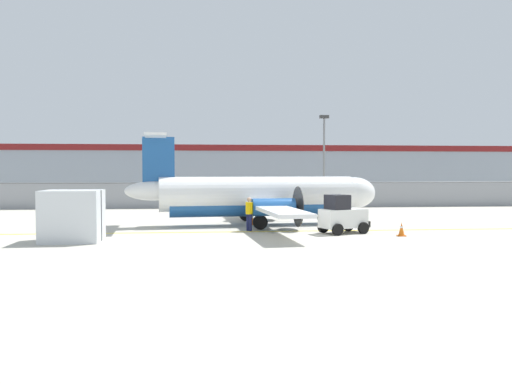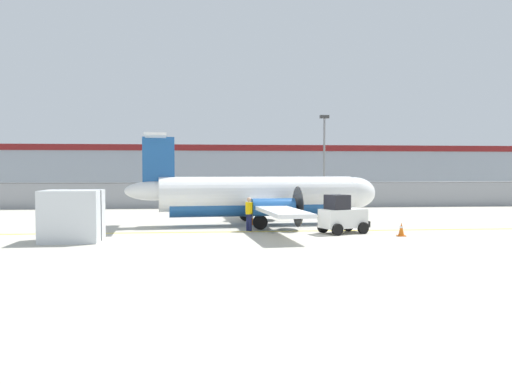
% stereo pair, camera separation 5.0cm
% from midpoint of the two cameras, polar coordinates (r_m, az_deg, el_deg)
% --- Properties ---
extents(ground_plane, '(140.00, 140.00, 0.01)m').
position_cam_midpoint_polar(ground_plane, '(25.10, 3.84, -4.49)').
color(ground_plane, '#B7B2A3').
extents(perimeter_fence, '(98.00, 0.10, 2.10)m').
position_cam_midpoint_polar(perimeter_fence, '(40.84, 0.31, -0.24)').
color(perimeter_fence, gray).
rests_on(perimeter_fence, ground).
extents(parking_lot_strip, '(98.00, 17.00, 0.12)m').
position_cam_midpoint_polar(parking_lot_strip, '(52.34, -0.90, -0.81)').
color(parking_lot_strip, '#38383A').
rests_on(parking_lot_strip, ground).
extents(background_building, '(91.00, 8.10, 6.50)m').
position_cam_midpoint_polar(background_building, '(70.70, -2.03, 2.63)').
color(background_building, '#A8B2BC').
rests_on(background_building, ground).
extents(commuter_airplane, '(14.27, 16.08, 4.92)m').
position_cam_midpoint_polar(commuter_airplane, '(27.92, 0.64, -0.49)').
color(commuter_airplane, white).
rests_on(commuter_airplane, ground).
extents(baggage_tug, '(2.57, 2.03, 1.88)m').
position_cam_midpoint_polar(baggage_tug, '(24.50, 9.78, -2.69)').
color(baggage_tug, silver).
rests_on(baggage_tug, ground).
extents(ground_crew_worker, '(0.47, 0.51, 1.70)m').
position_cam_midpoint_polar(ground_crew_worker, '(25.06, -0.85, -2.31)').
color(ground_crew_worker, '#191E4C').
rests_on(ground_crew_worker, ground).
extents(cargo_container, '(2.44, 2.05, 2.20)m').
position_cam_midpoint_polar(cargo_container, '(22.79, -20.30, -2.57)').
color(cargo_container, silver).
rests_on(cargo_container, ground).
extents(traffic_cone_near_left, '(0.36, 0.36, 0.64)m').
position_cam_midpoint_polar(traffic_cone_near_left, '(28.07, -0.52, -3.11)').
color(traffic_cone_near_left, orange).
rests_on(traffic_cone_near_left, ground).
extents(traffic_cone_near_right, '(0.36, 0.36, 0.64)m').
position_cam_midpoint_polar(traffic_cone_near_right, '(24.15, 16.23, -4.12)').
color(traffic_cone_near_right, orange).
rests_on(traffic_cone_near_right, ground).
extents(parked_car_0, '(4.34, 2.31, 1.58)m').
position_cam_midpoint_polar(parked_car_0, '(54.00, -14.40, 0.10)').
color(parked_car_0, navy).
rests_on(parked_car_0, parking_lot_strip).
extents(parked_car_1, '(4.27, 2.15, 1.58)m').
position_cam_midpoint_polar(parked_car_1, '(52.90, -7.41, 0.11)').
color(parked_car_1, navy).
rests_on(parked_car_1, parking_lot_strip).
extents(parked_car_2, '(4.29, 2.19, 1.58)m').
position_cam_midpoint_polar(parked_car_2, '(55.46, -1.78, 0.24)').
color(parked_car_2, red).
rests_on(parked_car_2, parking_lot_strip).
extents(parked_car_3, '(4.25, 2.10, 1.58)m').
position_cam_midpoint_polar(parked_car_3, '(54.31, 7.09, 0.17)').
color(parked_car_3, silver).
rests_on(parked_car_3, parking_lot_strip).
extents(parked_car_4, '(4.30, 2.21, 1.58)m').
position_cam_midpoint_polar(parked_car_4, '(51.88, 13.24, 0.02)').
color(parked_car_4, red).
rests_on(parked_car_4, parking_lot_strip).
extents(apron_light_pole, '(0.70, 0.30, 7.27)m').
position_cam_midpoint_polar(apron_light_pole, '(38.59, 7.74, 4.31)').
color(apron_light_pole, slate).
rests_on(apron_light_pole, ground).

